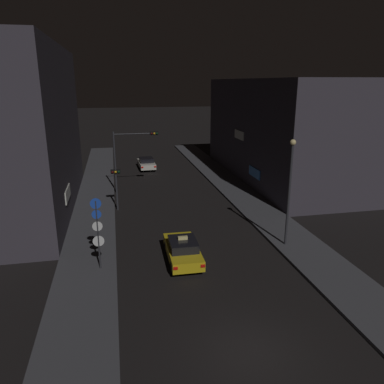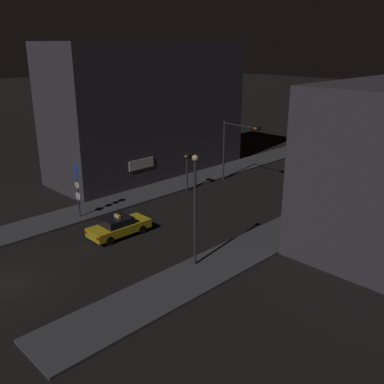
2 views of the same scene
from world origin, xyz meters
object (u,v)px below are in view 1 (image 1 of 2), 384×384
Objects in this scene: far_car at (146,163)px; taxi at (183,250)px; traffic_light_overhead at (131,149)px; sign_pole_left at (98,229)px; traffic_light_left_kerb at (116,180)px; street_lamp_near_block at (290,184)px.

taxi is at bearing -90.22° from far_car.
traffic_light_overhead is (-2.23, -9.87, 3.49)m from far_car.
traffic_light_overhead is (-2.13, 15.22, 3.49)m from taxi.
far_car is (0.10, 25.10, -0.00)m from taxi.
taxi is at bearing 2.89° from sign_pole_left.
traffic_light_overhead reaches higher than taxi.
street_lamp_near_block reaches higher than traffic_light_left_kerb.
far_car is 10.71m from traffic_light_overhead.
taxi is at bearing -70.36° from traffic_light_left_kerb.
sign_pole_left is 11.84m from street_lamp_near_block.
taxi is at bearing -82.02° from traffic_light_overhead.
traffic_light_overhead is 5.49m from traffic_light_left_kerb.
street_lamp_near_block is (6.91, 0.65, 3.48)m from taxi.
traffic_light_left_kerb is at bearing 109.64° from taxi.
sign_pole_left is (-1.14, -10.46, 0.00)m from traffic_light_left_kerb.
far_car is at bearing 79.10° from sign_pole_left.
traffic_light_left_kerb is 10.52m from sign_pole_left.
traffic_light_left_kerb is (-3.65, 10.22, 1.83)m from taxi.
traffic_light_left_kerb reaches higher than taxi.
sign_pole_left is (-2.65, -15.46, -1.66)m from traffic_light_overhead.
street_lamp_near_block reaches higher than taxi.
taxi is 5.13m from sign_pole_left.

